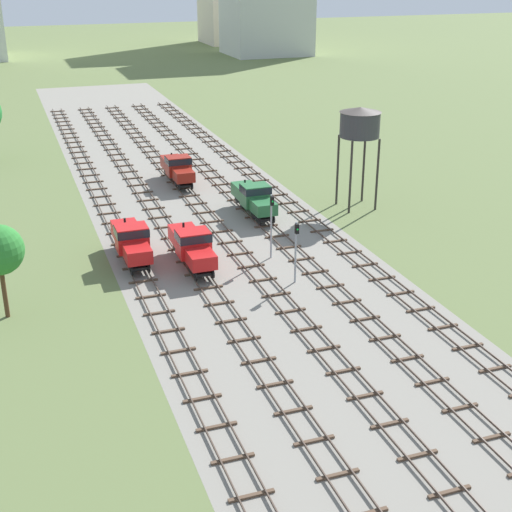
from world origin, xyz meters
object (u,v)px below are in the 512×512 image
object	(u,v)px
signal_post_nearest	(296,245)
signal_post_near	(271,219)
shunter_loco_far_left_near	(131,239)
shunter_loco_centre_left_midfar	(178,167)
water_tower	(360,124)
shunter_loco_left_nearest	(192,244)
shunter_loco_centre_mid	(254,197)

from	to	relation	value
signal_post_nearest	signal_post_near	distance (m)	5.59
shunter_loco_far_left_near	signal_post_nearest	bearing A→B (deg)	-37.45
shunter_loco_centre_left_midfar	water_tower	xyz separation A→B (m)	(15.78, -14.53, 6.90)
shunter_loco_left_nearest	signal_post_nearest	size ratio (longest dim) A/B	1.62
shunter_loco_far_left_near	water_tower	xyz separation A→B (m)	(25.11, 6.92, 6.90)
shunter_loco_left_nearest	signal_post_nearest	xyz separation A→B (m)	(7.00, -6.05, 1.31)
shunter_loco_left_nearest	shunter_loco_centre_mid	world-z (taller)	same
shunter_loco_far_left_near	water_tower	bearing A→B (deg)	15.41
shunter_loco_centre_mid	signal_post_near	xyz separation A→B (m)	(-2.33, -11.22, 1.65)
shunter_loco_far_left_near	shunter_loco_centre_mid	distance (m)	16.07
shunter_loco_far_left_near	signal_post_nearest	size ratio (longest dim) A/B	1.62
water_tower	signal_post_near	distance (m)	17.72
shunter_loco_centre_mid	shunter_loco_centre_left_midfar	xyz separation A→B (m)	(-4.67, 13.59, 0.00)
shunter_loco_left_nearest	signal_post_near	size ratio (longest dim) A/B	1.46
water_tower	signal_post_nearest	world-z (taller)	water_tower
shunter_loco_centre_left_midfar	shunter_loco_far_left_near	bearing A→B (deg)	-113.52
water_tower	shunter_loco_centre_left_midfar	bearing A→B (deg)	137.35
shunter_loco_left_nearest	shunter_loco_centre_left_midfar	world-z (taller)	same
shunter_loco_centre_left_midfar	shunter_loco_centre_mid	bearing A→B (deg)	-71.04
shunter_loco_left_nearest	signal_post_near	xyz separation A→B (m)	(7.00, -0.47, 1.65)
shunter_loco_centre_left_midfar	water_tower	size ratio (longest dim) A/B	0.80
signal_post_nearest	signal_post_near	xyz separation A→B (m)	(-0.00, 5.58, 0.34)
shunter_loco_left_nearest	shunter_loco_far_left_near	distance (m)	5.49
shunter_loco_centre_left_midfar	signal_post_near	size ratio (longest dim) A/B	1.46
shunter_loco_centre_left_midfar	water_tower	bearing A→B (deg)	-42.65
signal_post_nearest	shunter_loco_far_left_near	bearing A→B (deg)	142.55
shunter_loco_left_nearest	shunter_loco_centre_mid	bearing A→B (deg)	49.04
shunter_loco_left_nearest	shunter_loco_centre_left_midfar	bearing A→B (deg)	79.14
signal_post_near	shunter_loco_left_nearest	bearing A→B (deg)	176.19
shunter_loco_centre_left_midfar	signal_post_near	bearing A→B (deg)	-84.63
shunter_loco_centre_mid	water_tower	distance (m)	13.11
signal_post_near	shunter_loco_centre_left_midfar	bearing A→B (deg)	95.37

